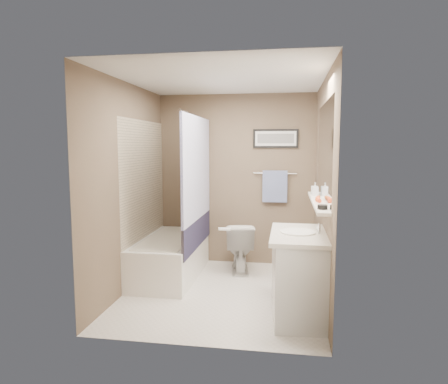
% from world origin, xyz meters
% --- Properties ---
extents(ground, '(2.50, 2.50, 0.00)m').
position_xyz_m(ground, '(0.00, 0.00, 0.00)').
color(ground, silver).
rests_on(ground, ground).
extents(ceiling, '(2.20, 2.50, 0.04)m').
position_xyz_m(ceiling, '(0.00, 0.00, 2.38)').
color(ceiling, silver).
rests_on(ceiling, wall_back).
extents(wall_back, '(2.20, 0.04, 2.40)m').
position_xyz_m(wall_back, '(0.00, 1.23, 1.20)').
color(wall_back, brown).
rests_on(wall_back, ground).
extents(wall_front, '(2.20, 0.04, 2.40)m').
position_xyz_m(wall_front, '(0.00, -1.23, 1.20)').
color(wall_front, brown).
rests_on(wall_front, ground).
extents(wall_left, '(0.04, 2.50, 2.40)m').
position_xyz_m(wall_left, '(-1.08, 0.00, 1.20)').
color(wall_left, brown).
rests_on(wall_left, ground).
extents(wall_right, '(0.04, 2.50, 2.40)m').
position_xyz_m(wall_right, '(1.08, 0.00, 1.20)').
color(wall_right, brown).
rests_on(wall_right, ground).
extents(tile_surround, '(0.02, 1.55, 2.00)m').
position_xyz_m(tile_surround, '(-1.09, 0.50, 1.00)').
color(tile_surround, '#BBAA8D').
rests_on(tile_surround, wall_left).
extents(curtain_rod, '(0.02, 1.55, 0.02)m').
position_xyz_m(curtain_rod, '(-0.40, 0.50, 2.05)').
color(curtain_rod, silver).
rests_on(curtain_rod, wall_left).
extents(curtain_upper, '(0.03, 1.45, 1.28)m').
position_xyz_m(curtain_upper, '(-0.40, 0.50, 1.40)').
color(curtain_upper, white).
rests_on(curtain_upper, curtain_rod).
extents(curtain_lower, '(0.03, 1.45, 0.36)m').
position_xyz_m(curtain_lower, '(-0.40, 0.50, 0.58)').
color(curtain_lower, '#25213F').
rests_on(curtain_lower, curtain_rod).
extents(mirror, '(0.02, 1.60, 1.00)m').
position_xyz_m(mirror, '(1.09, -0.15, 1.62)').
color(mirror, silver).
rests_on(mirror, wall_right).
extents(shelf, '(0.12, 1.60, 0.03)m').
position_xyz_m(shelf, '(1.04, -0.15, 1.10)').
color(shelf, silver).
rests_on(shelf, wall_right).
extents(towel_bar, '(0.60, 0.02, 0.02)m').
position_xyz_m(towel_bar, '(0.55, 1.22, 1.30)').
color(towel_bar, silver).
rests_on(towel_bar, wall_back).
extents(towel, '(0.34, 0.05, 0.44)m').
position_xyz_m(towel, '(0.55, 1.20, 1.12)').
color(towel, '#91A3D3').
rests_on(towel, towel_bar).
extents(art_frame, '(0.62, 0.02, 0.26)m').
position_xyz_m(art_frame, '(0.55, 1.23, 1.78)').
color(art_frame, black).
rests_on(art_frame, wall_back).
extents(art_mat, '(0.56, 0.00, 0.20)m').
position_xyz_m(art_mat, '(0.55, 1.22, 1.78)').
color(art_mat, white).
rests_on(art_mat, art_frame).
extents(art_image, '(0.50, 0.00, 0.13)m').
position_xyz_m(art_image, '(0.55, 1.22, 1.78)').
color(art_image, '#595959').
rests_on(art_image, art_mat).
extents(door, '(0.80, 0.02, 2.00)m').
position_xyz_m(door, '(0.55, -1.24, 1.00)').
color(door, silver).
rests_on(door, wall_front).
extents(door_handle, '(0.10, 0.02, 0.02)m').
position_xyz_m(door_handle, '(0.22, -1.19, 1.00)').
color(door_handle, silver).
rests_on(door_handle, door).
extents(bathtub, '(0.70, 1.50, 0.50)m').
position_xyz_m(bathtub, '(-0.75, 0.47, 0.25)').
color(bathtub, white).
rests_on(bathtub, ground).
extents(tub_rim, '(0.56, 1.36, 0.02)m').
position_xyz_m(tub_rim, '(-0.75, 0.47, 0.50)').
color(tub_rim, beige).
rests_on(tub_rim, bathtub).
extents(toilet, '(0.47, 0.70, 0.67)m').
position_xyz_m(toilet, '(0.10, 0.84, 0.33)').
color(toilet, silver).
rests_on(toilet, ground).
extents(vanity, '(0.56, 0.93, 0.80)m').
position_xyz_m(vanity, '(0.85, -0.50, 0.40)').
color(vanity, silver).
rests_on(vanity, ground).
extents(countertop, '(0.54, 0.96, 0.04)m').
position_xyz_m(countertop, '(0.84, -0.50, 0.82)').
color(countertop, beige).
rests_on(countertop, vanity).
extents(sink_basin, '(0.34, 0.34, 0.01)m').
position_xyz_m(sink_basin, '(0.83, -0.50, 0.85)').
color(sink_basin, white).
rests_on(sink_basin, countertop).
extents(faucet_spout, '(0.02, 0.02, 0.10)m').
position_xyz_m(faucet_spout, '(1.03, -0.50, 0.89)').
color(faucet_spout, silver).
rests_on(faucet_spout, countertop).
extents(faucet_knob, '(0.05, 0.05, 0.05)m').
position_xyz_m(faucet_knob, '(1.03, -0.40, 0.87)').
color(faucet_knob, white).
rests_on(faucet_knob, countertop).
extents(candle_bowl_near, '(0.09, 0.09, 0.04)m').
position_xyz_m(candle_bowl_near, '(1.04, -0.74, 1.14)').
color(candle_bowl_near, black).
rests_on(candle_bowl_near, shelf).
extents(hair_brush_front, '(0.05, 0.22, 0.04)m').
position_xyz_m(hair_brush_front, '(1.04, -0.24, 1.14)').
color(hair_brush_front, '#D8431E').
rests_on(hair_brush_front, shelf).
extents(hair_brush_back, '(0.07, 0.22, 0.04)m').
position_xyz_m(hair_brush_back, '(1.04, -0.16, 1.14)').
color(hair_brush_back, '#D95A1E').
rests_on(hair_brush_back, shelf).
extents(pink_comb, '(0.04, 0.16, 0.01)m').
position_xyz_m(pink_comb, '(1.04, -0.02, 1.12)').
color(pink_comb, pink).
rests_on(pink_comb, shelf).
extents(glass_jar, '(0.08, 0.08, 0.10)m').
position_xyz_m(glass_jar, '(1.04, 0.36, 1.17)').
color(glass_jar, white).
rests_on(glass_jar, shelf).
extents(soap_bottle, '(0.08, 0.08, 0.15)m').
position_xyz_m(soap_bottle, '(1.04, 0.26, 1.19)').
color(soap_bottle, '#999999').
rests_on(soap_bottle, shelf).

